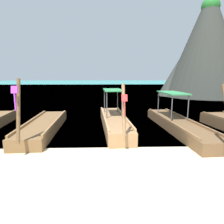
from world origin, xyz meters
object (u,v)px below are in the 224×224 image
at_px(longtail_boat_red_ribbon, 114,121).
at_px(karst_rock, 205,46).
at_px(longtail_boat_violet_ribbon, 44,126).
at_px(longtail_boat_blue_ribbon, 178,124).

distance_m(longtail_boat_red_ribbon, karst_rock, 21.62).
height_order(longtail_boat_violet_ribbon, karst_rock, karst_rock).
bearing_deg(longtail_boat_violet_ribbon, longtail_boat_red_ribbon, 8.60).
bearing_deg(karst_rock, longtail_boat_red_ribbon, -127.54).
bearing_deg(longtail_boat_red_ribbon, longtail_boat_blue_ribbon, -9.29).
bearing_deg(longtail_boat_blue_ribbon, longtail_boat_red_ribbon, 170.71).
xyz_separation_m(longtail_boat_red_ribbon, karst_rock, (12.62, 16.42, 6.22)).
relative_size(longtail_boat_violet_ribbon, longtail_boat_blue_ribbon, 0.82).
bearing_deg(longtail_boat_violet_ribbon, longtail_boat_blue_ribbon, 0.08).
bearing_deg(longtail_boat_blue_ribbon, karst_rock, 60.90).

